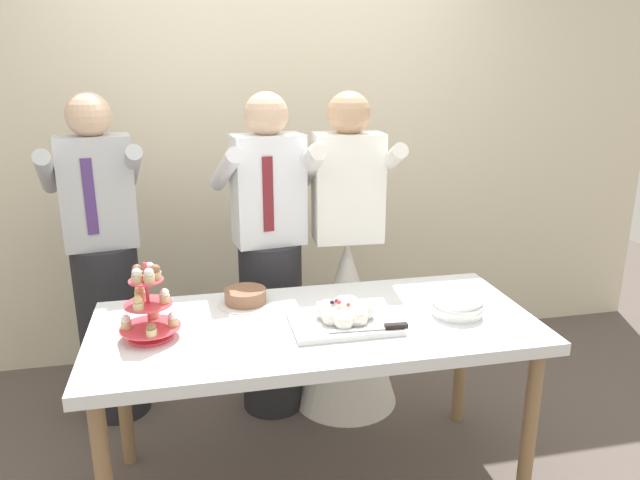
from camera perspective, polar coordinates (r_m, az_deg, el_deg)
The scene contains 9 objects.
rear_wall at distance 3.64m, azimuth -5.11°, elevation 11.26°, with size 5.20×0.10×2.90m, color beige.
dessert_table at distance 2.48m, azimuth -0.43°, elevation -9.36°, with size 1.80×0.80×0.78m.
cupcake_stand at distance 2.35m, azimuth -16.08°, elevation -6.19°, with size 0.23×0.23×0.31m.
main_cake_tray at distance 2.40m, azimuth 2.39°, elevation -7.21°, with size 0.44×0.31×0.13m.
plate_stack at distance 2.56m, azimuth 13.02°, elevation -6.19°, with size 0.21×0.21×0.08m.
round_cake at distance 2.62m, azimuth -7.14°, elevation -5.49°, with size 0.24×0.24×0.07m.
person_groom at distance 3.05m, azimuth -4.79°, elevation -3.36°, with size 0.52×0.54×1.66m.
person_bride at distance 3.15m, azimuth 2.54°, elevation -5.85°, with size 0.56×0.56×1.66m.
person_guest at distance 3.18m, azimuth -19.79°, elevation -3.50°, with size 0.53×0.56×1.66m.
Camera 1 is at (-0.45, -2.18, 1.79)m, focal length 33.41 mm.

